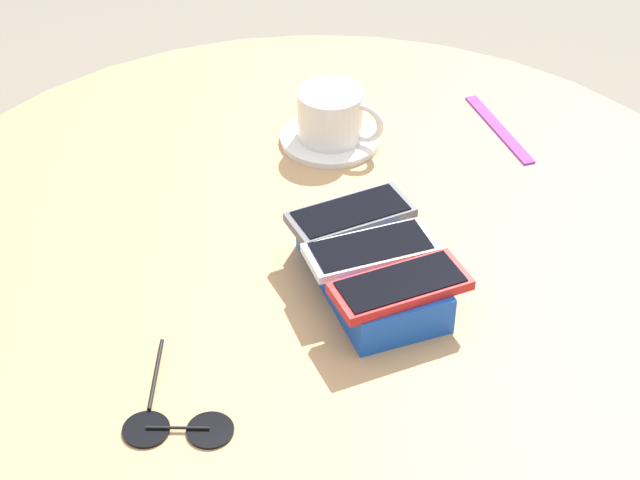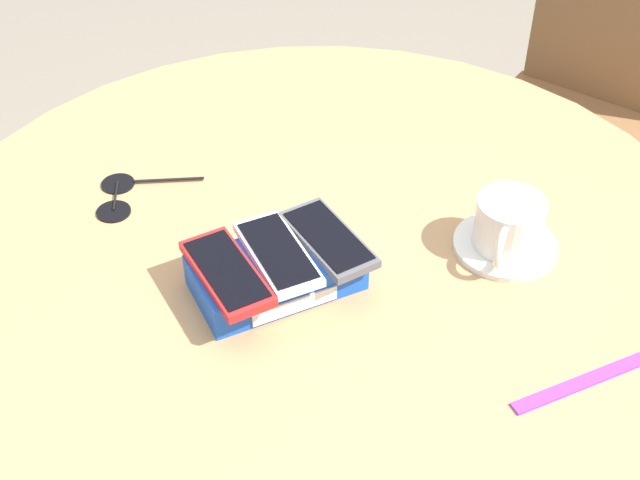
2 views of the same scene
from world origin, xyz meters
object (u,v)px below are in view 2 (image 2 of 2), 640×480
(phone_red, at_px, (227,273))
(lanyard_strap, at_px, (581,383))
(round_table, at_px, (320,317))
(phone_box, at_px, (276,272))
(phone_gray, at_px, (328,239))
(phone_white, at_px, (278,253))
(saucer, at_px, (505,245))
(chair_near_window, at_px, (582,112))
(coffee_cup, at_px, (509,223))
(sunglasses, at_px, (122,195))

(phone_red, bearing_deg, lanyard_strap, -46.77)
(round_table, distance_m, phone_box, 0.16)
(phone_box, bearing_deg, phone_gray, -5.24)
(phone_red, distance_m, phone_white, 0.07)
(saucer, relative_size, chair_near_window, 0.14)
(phone_box, relative_size, saucer, 1.54)
(coffee_cup, bearing_deg, lanyard_strap, -106.98)
(saucer, bearing_deg, phone_gray, 160.91)
(chair_near_window, bearing_deg, lanyard_strap, -135.43)
(round_table, bearing_deg, phone_red, -168.62)
(coffee_cup, bearing_deg, chair_near_window, 37.39)
(sunglasses, relative_size, chair_near_window, 0.17)
(phone_box, relative_size, lanyard_strap, 1.16)
(chair_near_window, bearing_deg, phone_white, -155.52)
(phone_box, distance_m, saucer, 0.29)
(phone_box, bearing_deg, phone_red, -179.76)
(phone_box, relative_size, chair_near_window, 0.22)
(phone_white, height_order, phone_gray, same)
(phone_box, distance_m, lanyard_strap, 0.36)
(phone_gray, bearing_deg, round_table, 76.74)
(phone_gray, distance_m, saucer, 0.23)
(round_table, distance_m, lanyard_strap, 0.37)
(saucer, distance_m, sunglasses, 0.51)
(lanyard_strap, bearing_deg, phone_white, 125.51)
(round_table, distance_m, chair_near_window, 0.98)
(phone_gray, bearing_deg, phone_red, 177.39)
(phone_red, relative_size, coffee_cup, 1.39)
(lanyard_strap, bearing_deg, phone_box, 126.03)
(phone_red, height_order, chair_near_window, chair_near_window)
(phone_red, xyz_separation_m, sunglasses, (-0.04, 0.26, -0.05))
(round_table, bearing_deg, sunglasses, 127.65)
(coffee_cup, relative_size, chair_near_window, 0.11)
(phone_red, height_order, coffee_cup, coffee_cup)
(round_table, relative_size, phone_gray, 7.52)
(coffee_cup, xyz_separation_m, lanyard_strap, (-0.07, -0.21, -0.04))
(phone_box, height_order, lanyard_strap, phone_box)
(round_table, bearing_deg, coffee_cup, -28.15)
(round_table, relative_size, saucer, 8.06)
(phone_gray, height_order, coffee_cup, coffee_cup)
(phone_red, height_order, phone_white, phone_red)
(chair_near_window, bearing_deg, sunglasses, -170.49)
(phone_white, bearing_deg, round_table, 20.38)
(round_table, bearing_deg, saucer, -27.59)
(lanyard_strap, bearing_deg, coffee_cup, 73.02)
(lanyard_strap, relative_size, chair_near_window, 0.19)
(phone_box, distance_m, chair_near_window, 1.10)
(phone_box, relative_size, coffee_cup, 1.96)
(phone_red, height_order, saucer, phone_red)
(phone_red, relative_size, saucer, 1.09)
(phone_red, bearing_deg, phone_white, 0.92)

